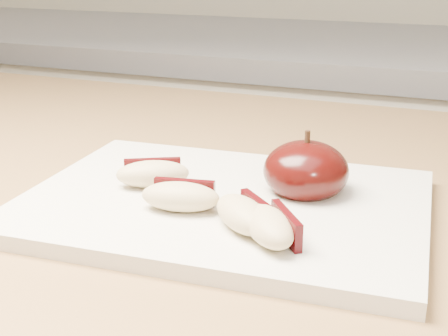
% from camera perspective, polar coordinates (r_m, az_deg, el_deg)
% --- Properties ---
extents(back_cabinet, '(2.40, 0.62, 0.94)m').
position_cam_1_polar(back_cabinet, '(1.41, 10.69, -7.77)').
color(back_cabinet, silver).
rests_on(back_cabinet, ground).
extents(cutting_board, '(0.34, 0.26, 0.01)m').
position_cam_1_polar(cutting_board, '(0.51, 0.00, -3.34)').
color(cutting_board, silver).
rests_on(cutting_board, island_counter).
extents(apple_half, '(0.07, 0.07, 0.06)m').
position_cam_1_polar(apple_half, '(0.52, 7.49, -0.26)').
color(apple_half, black).
rests_on(apple_half, cutting_board).
extents(apple_wedge_a, '(0.07, 0.06, 0.02)m').
position_cam_1_polar(apple_wedge_a, '(0.53, -6.53, -0.49)').
color(apple_wedge_a, tan).
rests_on(apple_wedge_a, cutting_board).
extents(apple_wedge_b, '(0.07, 0.04, 0.02)m').
position_cam_1_polar(apple_wedge_b, '(0.48, -3.97, -2.58)').
color(apple_wedge_b, tan).
rests_on(apple_wedge_b, cutting_board).
extents(apple_wedge_c, '(0.07, 0.06, 0.02)m').
position_cam_1_polar(apple_wedge_c, '(0.45, 1.88, -4.24)').
color(apple_wedge_c, tan).
rests_on(apple_wedge_c, cutting_board).
extents(apple_wedge_d, '(0.06, 0.07, 0.02)m').
position_cam_1_polar(apple_wedge_d, '(0.43, 4.27, -5.30)').
color(apple_wedge_d, tan).
rests_on(apple_wedge_d, cutting_board).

